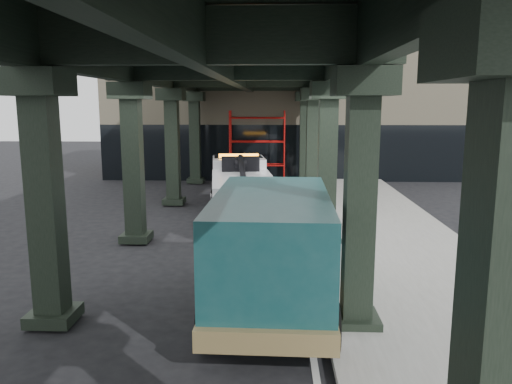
# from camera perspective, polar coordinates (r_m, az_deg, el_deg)

# --- Properties ---
(ground) EXTENTS (90.00, 90.00, 0.00)m
(ground) POSITION_cam_1_polar(r_m,az_deg,el_deg) (13.97, -2.06, -8.14)
(ground) COLOR black
(ground) RESTS_ON ground
(sidewalk) EXTENTS (5.00, 40.00, 0.15)m
(sidewalk) POSITION_cam_1_polar(r_m,az_deg,el_deg) (16.20, 14.65, -5.62)
(sidewalk) COLOR gray
(sidewalk) RESTS_ON ground
(lane_stripe) EXTENTS (0.12, 38.00, 0.01)m
(lane_stripe) POSITION_cam_1_polar(r_m,az_deg,el_deg) (15.85, 4.65, -5.92)
(lane_stripe) COLOR silver
(lane_stripe) RESTS_ON ground
(viaduct) EXTENTS (7.40, 32.00, 6.40)m
(viaduct) POSITION_cam_1_polar(r_m,az_deg,el_deg) (15.34, -3.16, 14.15)
(viaduct) COLOR black
(viaduct) RESTS_ON ground
(building) EXTENTS (22.00, 10.00, 8.00)m
(building) POSITION_cam_1_polar(r_m,az_deg,el_deg) (33.25, 3.99, 9.39)
(building) COLOR #C6B793
(building) RESTS_ON ground
(scaffolding) EXTENTS (3.08, 0.88, 4.00)m
(scaffolding) POSITION_cam_1_polar(r_m,az_deg,el_deg) (27.98, 0.16, 5.42)
(scaffolding) COLOR red
(scaffolding) RESTS_ON ground
(tow_truck) EXTENTS (2.97, 7.74, 2.48)m
(tow_truck) POSITION_cam_1_polar(r_m,az_deg,el_deg) (18.89, -1.73, 0.43)
(tow_truck) COLOR black
(tow_truck) RESTS_ON ground
(towed_van) EXTENTS (2.67, 6.34, 2.55)m
(towed_van) POSITION_cam_1_polar(r_m,az_deg,el_deg) (10.75, 1.85, -6.10)
(towed_van) COLOR #124042
(towed_van) RESTS_ON ground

